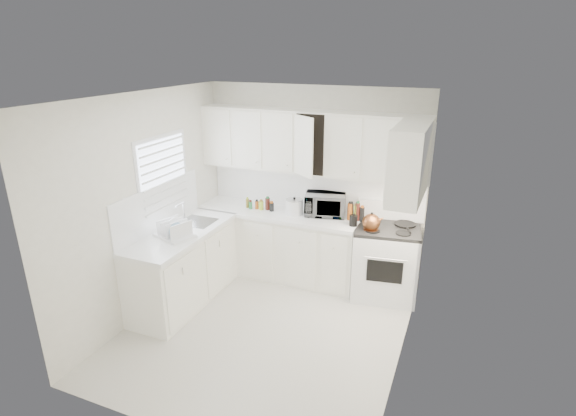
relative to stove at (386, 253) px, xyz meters
The scene contains 34 objects.
floor 1.80m from the stove, 130.35° to the right, with size 3.20×3.20×0.00m, color silver.
ceiling 2.61m from the stove, 130.35° to the right, with size 3.20×3.20×0.00m, color white.
wall_back 1.33m from the stove, 164.11° to the left, with size 3.00×3.00×0.00m, color white.
wall_front 3.17m from the stove, 110.76° to the right, with size 3.00×3.00×0.00m, color white.
wall_left 2.98m from the stove, 153.59° to the right, with size 3.20×3.20×0.00m, color white.
wall_right 1.52m from the stove, 72.54° to the right, with size 3.20×3.20×0.00m, color white.
window_blinds 2.90m from the stove, 159.98° to the right, with size 0.06×0.96×1.06m, color white, non-canonical shape.
lower_cabinets_back 1.49m from the stove, behind, with size 2.22×0.60×0.90m, color white, non-canonical shape.
lower_cabinets_left 2.54m from the stove, 154.63° to the right, with size 0.60×1.60×0.90m, color white, non-canonical shape.
countertop_back 1.52m from the stove, behind, with size 2.24×0.64×0.05m, color white.
countertop_left 2.55m from the stove, 154.53° to the right, with size 0.64×1.62×0.05m, color white.
backsplash_back 1.29m from the stove, 164.60° to the left, with size 2.98×0.02×0.55m, color white.
backsplash_left 2.87m from the stove, 157.16° to the right, with size 0.02×1.60×0.55m, color white.
upper_cabinets_back 1.42m from the stove, behind, with size 3.00×0.33×0.80m, color white, non-canonical shape.
upper_cabinets_right 1.04m from the stove, 62.85° to the right, with size 0.33×0.90×0.80m, color white, non-canonical shape.
sink 2.45m from the stove, 162.09° to the right, with size 0.42×0.38×0.30m, color gray, non-canonical shape.
stove is the anchor object (origin of this frame).
tea_kettle 0.52m from the stove, 138.37° to the right, with size 0.27×0.23×0.25m, color brown, non-canonical shape.
frying_pan 0.43m from the stove, 41.63° to the left, with size 0.26×0.45×0.04m, color black, non-canonical shape.
microwave 1.01m from the stove, behind, with size 0.52×0.29×0.35m, color gray.
rice_cooker 1.33m from the stove, behind, with size 0.23×0.23×0.23m, color white, non-canonical shape.
paper_towel 1.23m from the stove, 168.58° to the left, with size 0.12×0.12×0.27m, color white.
utensil_crock 0.66m from the stove, 165.34° to the right, with size 0.11×0.11×0.33m, color black, non-canonical shape.
dish_rack 2.62m from the stove, 151.10° to the right, with size 0.43×0.32×0.24m, color white, non-canonical shape.
spice_left_0 1.99m from the stove, behind, with size 0.06×0.06×0.13m, color olive.
spice_left_1 1.91m from the stove, behind, with size 0.06×0.06×0.13m, color #246E39.
spice_left_2 1.85m from the stove, behind, with size 0.06×0.06×0.13m, color #B85518.
spice_left_3 1.77m from the stove, behind, with size 0.06×0.06×0.13m, color #B1D131.
spice_left_4 1.70m from the stove, behind, with size 0.06×0.06×0.13m, color #511F17.
spice_left_5 1.62m from the stove, behind, with size 0.06×0.06×0.13m, color black.
sauce_right_0 0.70m from the stove, 161.57° to the left, with size 0.06×0.06×0.19m, color #B85518.
sauce_right_1 0.65m from the stove, 166.36° to the left, with size 0.06×0.06×0.19m, color #B1D131.
sauce_right_2 0.62m from the stove, 157.03° to the left, with size 0.06×0.06×0.19m, color #511F17.
sauce_right_3 0.57m from the stove, 162.31° to the left, with size 0.06×0.06×0.19m, color black.
Camera 1 is at (1.90, -3.90, 3.05)m, focal length 27.91 mm.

